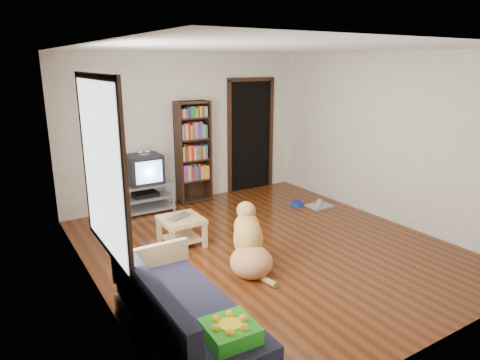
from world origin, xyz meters
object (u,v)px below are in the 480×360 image
dog_bowl (297,204)px  coffee_table (181,226)px  tv_stand (146,196)px  dog (249,246)px  green_cushion (230,331)px  sofa (183,323)px  grey_rag (320,206)px  laptop (182,217)px  crt_tv (143,169)px  bookshelf (193,147)px

dog_bowl → coffee_table: (-2.42, -0.47, 0.24)m
tv_stand → dog: size_ratio=0.91×
green_cushion → sofa: size_ratio=0.21×
green_cushion → coffee_table: size_ratio=0.68×
grey_rag → coffee_table: coffee_table is taller
dog_bowl → green_cushion: bearing=-135.8°
coffee_table → tv_stand: bearing=87.7°
laptop → dog: size_ratio=0.35×
laptop → sofa: size_ratio=0.19×
dog → sofa: bearing=-143.6°
coffee_table → dog: dog is taller
green_cushion → laptop: green_cushion is taller
laptop → coffee_table: 0.14m
green_cushion → sofa: sofa is taller
sofa → grey_rag: bearing=32.0°
dog → dog_bowl: bearing=37.5°
dog_bowl → sofa: size_ratio=0.12×
dog_bowl → coffee_table: 2.48m
dog_bowl → dog: (-2.01, -1.55, 0.26)m
grey_rag → laptop: bearing=-174.7°
dog_bowl → tv_stand: tv_stand is taller
crt_tv → bookshelf: (0.95, 0.07, 0.26)m
green_cushion → laptop: size_ratio=1.09×
tv_stand → crt_tv: crt_tv is taller
bookshelf → coffee_table: (-1.01, -1.68, -0.72)m
bookshelf → dog: bookshelf is taller
grey_rag → sofa: size_ratio=0.22×
green_cushion → bookshelf: 4.71m
laptop → sofa: 2.22m
bookshelf → grey_rag: bearing=-40.5°
coffee_table → green_cushion: bearing=-106.6°
grey_rag → sofa: 4.29m
sofa → dog: (1.32, 0.97, 0.04)m
crt_tv → dog: (0.34, -2.68, -0.44)m
grey_rag → dog: (-2.31, -1.30, 0.28)m
green_cushion → tv_stand: 4.32m
grey_rag → bookshelf: size_ratio=0.22×
dog_bowl → crt_tv: 2.71m
laptop → grey_rag: bearing=-18.6°
bookshelf → tv_stand: bearing=-174.4°
laptop → dog_bowl: size_ratio=1.57×
grey_rag → crt_tv: size_ratio=0.69×
crt_tv → tv_stand: bearing=-90.0°
bookshelf → coffee_table: bookshelf is taller
grey_rag → crt_tv: bearing=152.5°
green_cushion → dog_bowl: green_cushion is taller
bookshelf → sofa: bookshelf is taller
green_cushion → sofa: bearing=104.1°
laptop → bookshelf: size_ratio=0.19×
green_cushion → grey_rag: size_ratio=0.94×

